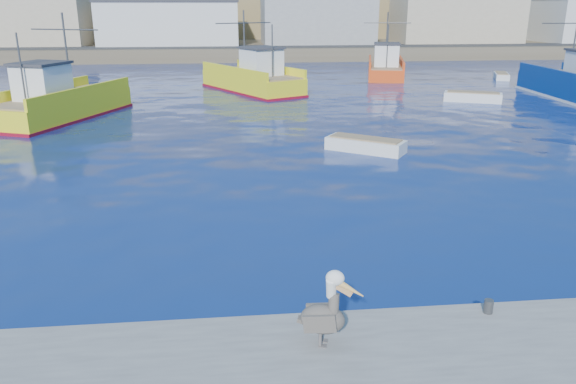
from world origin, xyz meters
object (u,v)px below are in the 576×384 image
object	(u,v)px
trawler_yellow_b	(253,79)
boat_orange	(386,67)
skiff_mid	(365,146)
skiff_extra	(473,98)
trawler_yellow_a	(59,103)
skiff_far	(501,77)
pelican	(325,313)

from	to	relation	value
trawler_yellow_b	boat_orange	world-z (taller)	trawler_yellow_b
boat_orange	skiff_mid	xyz separation A→B (m)	(-8.69, -28.25, -0.78)
boat_orange	skiff_extra	distance (m)	14.83
trawler_yellow_a	skiff_far	size ratio (longest dim) A/B	3.05
boat_orange	pelican	size ratio (longest dim) A/B	5.72
trawler_yellow_a	skiff_far	world-z (taller)	trawler_yellow_a
boat_orange	pelican	xyz separation A→B (m)	(-13.51, -44.97, 0.14)
boat_orange	pelican	world-z (taller)	boat_orange
pelican	boat_orange	bearing A→B (deg)	73.28
skiff_extra	pelican	xyz separation A→B (m)	(-16.12, -30.39, 0.90)
trawler_yellow_b	skiff_extra	world-z (taller)	trawler_yellow_b
skiff_mid	pelican	bearing A→B (deg)	-106.06
trawler_yellow_a	trawler_yellow_b	bearing A→B (deg)	40.13
skiff_far	skiff_extra	world-z (taller)	skiff_extra
skiff_mid	skiff_far	size ratio (longest dim) A/B	1.07
skiff_mid	skiff_extra	world-z (taller)	skiff_extra
skiff_extra	pelican	bearing A→B (deg)	-117.95
trawler_yellow_b	skiff_mid	xyz separation A→B (m)	(4.52, -20.45, -0.75)
skiff_far	pelican	distance (m)	49.34
skiff_mid	trawler_yellow_b	bearing A→B (deg)	102.45
skiff_mid	skiff_extra	bearing A→B (deg)	50.41
trawler_yellow_a	boat_orange	distance (m)	31.57
trawler_yellow_b	pelican	distance (m)	37.17
boat_orange	trawler_yellow_b	bearing A→B (deg)	-149.42
skiff_mid	skiff_extra	xyz separation A→B (m)	(11.31, 13.67, 0.02)
skiff_far	skiff_extra	bearing A→B (deg)	-123.46
trawler_yellow_a	pelican	bearing A→B (deg)	-65.40
skiff_mid	skiff_far	world-z (taller)	skiff_mid
skiff_mid	pelican	world-z (taller)	pelican
skiff_mid	skiff_far	bearing A→B (deg)	53.22
pelican	skiff_extra	bearing A→B (deg)	62.05
boat_orange	skiff_mid	distance (m)	29.57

